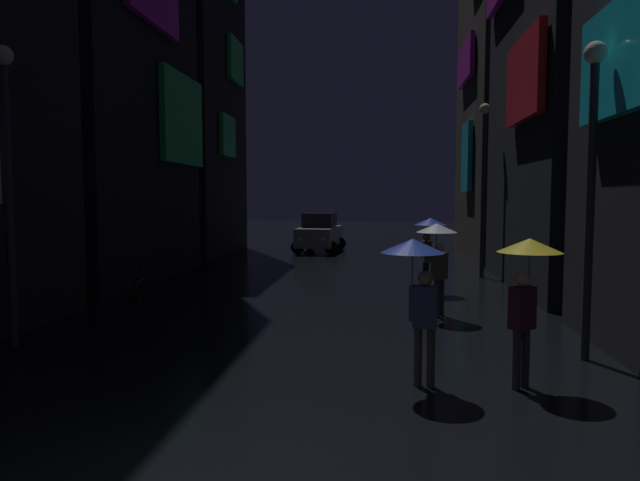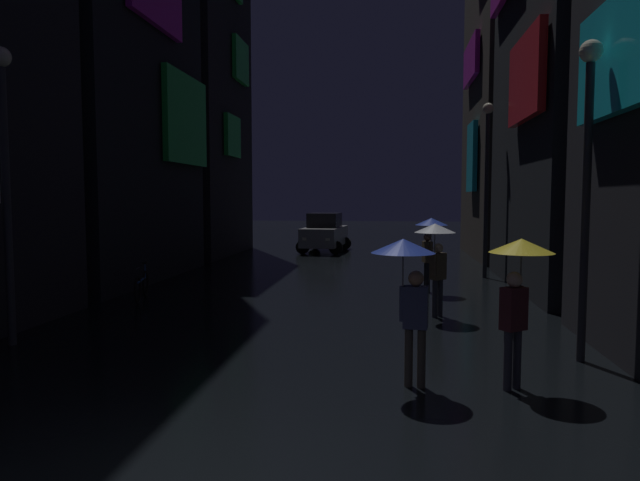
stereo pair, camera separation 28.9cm
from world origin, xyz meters
The scene contains 11 objects.
building_left_far centered at (-7.49, 21.56, 8.57)m, with size 4.25×7.12×17.13m.
building_right_far centered at (7.49, 22.04, 10.16)m, with size 4.25×8.08×20.33m.
pedestrian_midstreet_left_blue centered at (2.11, 3.39, 1.67)m, with size 0.90×0.90×2.12m.
pedestrian_foreground_right_blue centered at (2.96, 11.63, 1.67)m, with size 0.90×0.90×2.12m.
pedestrian_far_right_yellow centered at (3.66, 3.58, 1.67)m, with size 0.90×0.90×2.12m.
pedestrian_near_crossing_clear centered at (2.87, 8.21, 1.67)m, with size 0.90×0.90×2.12m.
bicycle_parked_at_storefront centered at (-4.60, 9.46, 0.39)m, with size 0.51×1.78×0.96m.
car_distant centered at (-1.42, 23.41, 0.93)m, with size 2.47×4.26×1.92m.
streetlamp_right_far centered at (5.00, 14.90, 3.60)m, with size 0.36×0.36×5.80m.
streetlamp_right_near centered at (5.00, 5.06, 3.27)m, with size 0.36×0.36×5.19m.
streetlamp_left_near centered at (-5.00, 4.85, 3.36)m, with size 0.36×0.36×5.36m.
Camera 2 is at (1.89, -4.64, 2.70)m, focal length 32.00 mm.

